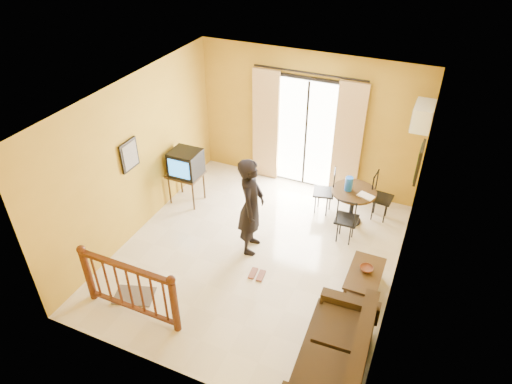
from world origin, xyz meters
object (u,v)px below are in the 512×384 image
at_px(coffee_table, 364,279).
at_px(sofa, 337,358).
at_px(television, 186,163).
at_px(standing_person, 251,207).
at_px(dining_table, 353,197).

relative_size(coffee_table, sofa, 0.49).
xyz_separation_m(television, sofa, (3.72, -2.60, -0.57)).
bearing_deg(coffee_table, television, 164.58).
bearing_deg(standing_person, dining_table, -55.60).
bearing_deg(television, dining_table, 11.77).
relative_size(coffee_table, standing_person, 0.50).
bearing_deg(sofa, standing_person, 135.21).
xyz_separation_m(television, dining_table, (3.11, 0.66, -0.35)).
relative_size(television, standing_person, 0.31).
height_order(dining_table, coffee_table, dining_table).
bearing_deg(coffee_table, standing_person, 173.07).
xyz_separation_m(sofa, standing_person, (-2.01, 1.82, 0.57)).
xyz_separation_m(television, standing_person, (1.71, -0.78, 0.00)).
xyz_separation_m(television, coffee_table, (3.72, -1.03, -0.62)).
bearing_deg(sofa, coffee_table, 87.53).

